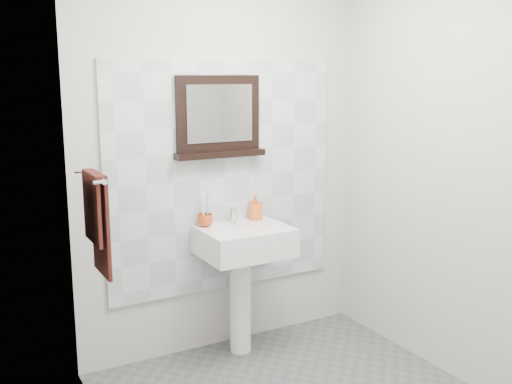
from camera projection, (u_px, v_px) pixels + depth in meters
back_wall at (223, 162)px, 3.89m from camera, size 2.00×0.01×2.50m
front_wall at (512, 244)px, 2.01m from camera, size 2.00×0.01×2.50m
left_wall at (124, 212)px, 2.47m from camera, size 0.01×2.20×2.50m
right_wall at (464, 174)px, 3.43m from camera, size 0.01×2.20×2.50m
splashback at (224, 177)px, 3.90m from camera, size 1.60×0.02×1.50m
pedestal_sink at (243, 255)px, 3.82m from camera, size 0.55×0.44×0.96m
toothbrush_cup at (205, 220)px, 3.80m from camera, size 0.12×0.12×0.08m
toothbrushes at (205, 207)px, 3.78m from camera, size 0.05×0.04×0.21m
soap_dispenser at (255, 207)px, 3.97m from camera, size 0.09×0.09×0.17m
framed_mirror at (218, 119)px, 3.78m from camera, size 0.60×0.11×0.51m
towel_bar at (94, 176)px, 3.07m from camera, size 0.07×0.40×0.03m
hand_towel at (97, 216)px, 3.12m from camera, size 0.06×0.30×0.55m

